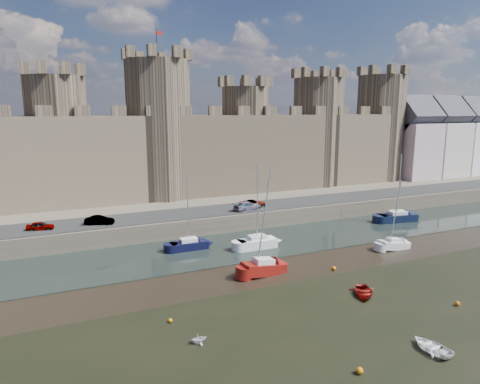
% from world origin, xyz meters
% --- Properties ---
extents(ground, '(160.00, 160.00, 0.00)m').
position_xyz_m(ground, '(0.00, 0.00, 0.00)').
color(ground, black).
rests_on(ground, ground).
extents(water_channel, '(160.00, 12.00, 0.08)m').
position_xyz_m(water_channel, '(0.00, 24.00, 0.04)').
color(water_channel, black).
rests_on(water_channel, ground).
extents(quay, '(160.00, 60.00, 2.50)m').
position_xyz_m(quay, '(0.00, 60.00, 1.25)').
color(quay, '#4C443A').
rests_on(quay, ground).
extents(road, '(160.00, 7.00, 0.10)m').
position_xyz_m(road, '(0.00, 34.00, 2.55)').
color(road, black).
rests_on(road, quay).
extents(castle, '(108.50, 11.00, 29.00)m').
position_xyz_m(castle, '(-0.64, 48.00, 11.67)').
color(castle, '#42382B').
rests_on(castle, quay).
extents(townhouses, '(35.50, 9.05, 18.13)m').
position_xyz_m(townhouses, '(71.50, 46.00, 10.59)').
color(townhouses, beige).
rests_on(townhouses, quay).
extents(car_0, '(3.45, 1.92, 1.11)m').
position_xyz_m(car_0, '(-17.24, 33.18, 3.05)').
color(car_0, gray).
rests_on(car_0, quay).
extents(car_1, '(3.97, 2.48, 1.23)m').
position_xyz_m(car_1, '(-10.14, 32.79, 3.12)').
color(car_1, gray).
rests_on(car_1, quay).
extents(car_2, '(4.84, 2.66, 1.33)m').
position_xyz_m(car_2, '(11.25, 32.30, 3.16)').
color(car_2, gray).
rests_on(car_2, quay).
extents(car_3, '(4.45, 2.28, 1.20)m').
position_xyz_m(car_3, '(12.92, 33.84, 3.10)').
color(car_3, gray).
rests_on(car_3, quay).
extents(sailboat_1, '(4.70, 1.87, 9.37)m').
position_xyz_m(sailboat_1, '(-0.25, 25.27, 0.76)').
color(sailboat_1, black).
rests_on(sailboat_1, ground).
extents(sailboat_2, '(5.03, 2.03, 10.79)m').
position_xyz_m(sailboat_2, '(7.87, 22.24, 0.85)').
color(sailboat_2, white).
rests_on(sailboat_2, ground).
extents(sailboat_3, '(6.40, 3.33, 10.69)m').
position_xyz_m(sailboat_3, '(34.03, 25.12, 0.82)').
color(sailboat_3, black).
rests_on(sailboat_3, ground).
extents(sailboat_4, '(5.06, 2.38, 11.45)m').
position_xyz_m(sailboat_4, '(4.67, 14.17, 0.82)').
color(sailboat_4, maroon).
rests_on(sailboat_4, ground).
extents(sailboat_5, '(4.21, 1.75, 8.98)m').
position_xyz_m(sailboat_5, '(23.74, 15.05, 0.67)').
color(sailboat_5, silver).
rests_on(sailboat_5, ground).
extents(dinghy_2, '(2.29, 3.19, 0.66)m').
position_xyz_m(dinghy_2, '(9.18, -4.20, 0.33)').
color(dinghy_2, white).
rests_on(dinghy_2, ground).
extents(dinghy_3, '(1.37, 1.19, 0.71)m').
position_xyz_m(dinghy_3, '(-6.18, 3.86, 0.35)').
color(dinghy_3, silver).
rests_on(dinghy_3, ground).
extents(dinghy_4, '(3.81, 4.19, 0.71)m').
position_xyz_m(dinghy_4, '(10.92, 5.43, 0.36)').
color(dinghy_4, maroon).
rests_on(dinghy_4, ground).
extents(buoy_1, '(0.38, 0.38, 0.38)m').
position_xyz_m(buoy_1, '(-7.32, 7.85, 0.19)').
color(buoy_1, '#CF7009').
rests_on(buoy_1, ground).
extents(buoy_2, '(0.50, 0.50, 0.50)m').
position_xyz_m(buoy_2, '(2.48, -4.27, 0.25)').
color(buoy_2, '#C76B08').
rests_on(buoy_2, ground).
extents(buoy_3, '(0.47, 0.47, 0.47)m').
position_xyz_m(buoy_3, '(12.30, 12.00, 0.23)').
color(buoy_3, orange).
rests_on(buoy_3, ground).
extents(buoy_5, '(0.45, 0.45, 0.45)m').
position_xyz_m(buoy_5, '(17.26, 0.25, 0.22)').
color(buoy_5, '#C75D08').
rests_on(buoy_5, ground).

